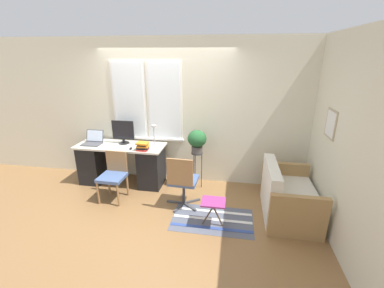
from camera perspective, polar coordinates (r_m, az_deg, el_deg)
name	(u,v)px	position (r m, az deg, el deg)	size (l,w,h in m)	color
ground_plane	(159,193)	(4.78, -7.35, -10.85)	(14.00, 14.00, 0.00)	olive
wall_back_with_window	(166,112)	(4.92, -5.86, 7.11)	(9.00, 0.12, 2.70)	beige
wall_right_with_picture	(328,129)	(4.30, 28.01, 3.04)	(0.08, 9.00, 2.70)	beige
desk	(122,163)	(5.13, -15.30, -4.10)	(1.66, 0.62, 0.78)	beige
laptop	(93,141)	(5.22, -21.17, 0.63)	(0.35, 0.30, 0.24)	#4C4C51
monitor	(123,132)	(5.01, -15.06, 2.60)	(0.42, 0.19, 0.44)	black
keyboard	(117,148)	(4.84, -16.25, -0.81)	(0.35, 0.12, 0.02)	silver
mouse	(131,148)	(4.72, -13.45, -0.96)	(0.04, 0.07, 0.04)	black
desk_lamp	(154,130)	(4.77, -8.50, 2.99)	(0.12, 0.12, 0.41)	#ADADB2
book_stack	(143,146)	(4.62, -10.91, -0.52)	(0.22, 0.19, 0.15)	red
desk_chair_wooden	(113,174)	(4.60, -17.06, -6.47)	(0.43, 0.44, 0.82)	olive
office_chair_swivel	(183,180)	(4.15, -2.12, -8.05)	(0.56, 0.58, 0.91)	#47474C
couch_loveseat	(287,198)	(4.30, 20.35, -11.21)	(0.76, 1.19, 0.82)	white
plant_stand	(197,159)	(4.71, 1.11, -3.28)	(0.21, 0.21, 0.70)	#333338
potted_plant	(197,140)	(4.58, 1.13, 0.92)	(0.34, 0.34, 0.42)	#514C47
floor_rug_striped	(212,219)	(4.10, 4.53, -16.36)	(1.23, 0.73, 0.01)	#565B6B
folding_stool	(213,204)	(3.79, 4.76, -13.15)	(0.34, 0.29, 0.41)	#93337A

